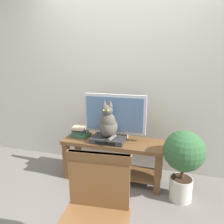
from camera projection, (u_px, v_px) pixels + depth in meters
ground_plane at (102, 212)px, 2.11m from camera, size 12.00×12.00×0.00m
back_wall at (128, 66)px, 2.77m from camera, size 7.00×0.12×2.80m
tv_stand at (113, 153)px, 2.63m from camera, size 1.24×0.43×0.52m
tv at (115, 116)px, 2.57m from camera, size 0.78×0.20×0.57m
media_box at (109, 139)px, 2.55m from camera, size 0.40×0.27×0.06m
cat at (108, 124)px, 2.48m from camera, size 0.22×0.28×0.46m
wooden_chair at (95, 211)px, 1.39m from camera, size 0.50×0.50×0.88m
book_stack at (80, 132)px, 2.72m from camera, size 0.24×0.20×0.13m
potted_plant at (183, 157)px, 2.19m from camera, size 0.43×0.43×0.78m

